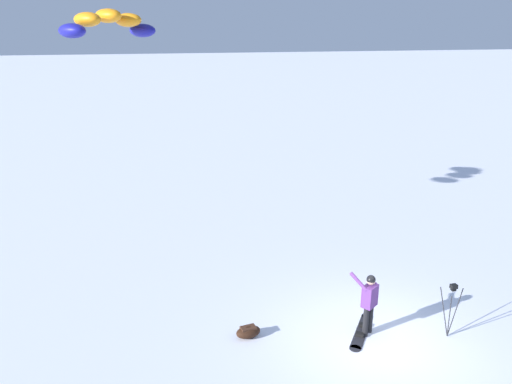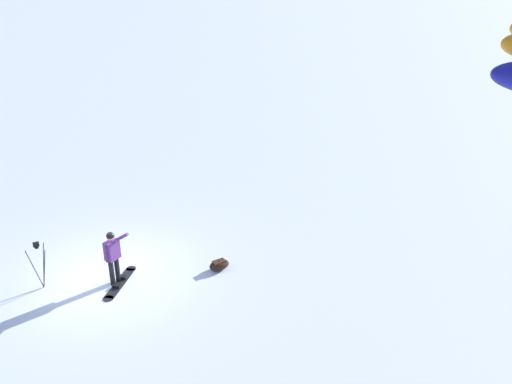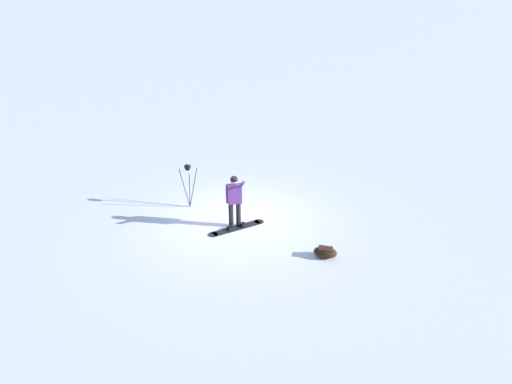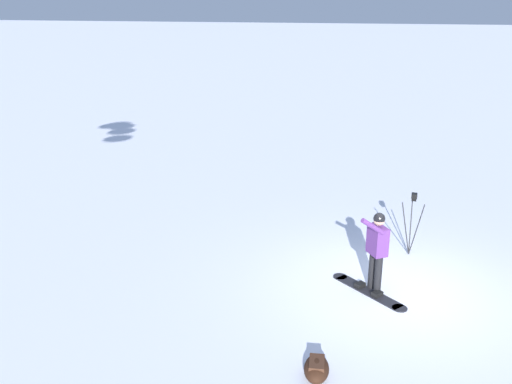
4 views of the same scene
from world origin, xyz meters
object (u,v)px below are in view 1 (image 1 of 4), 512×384
Objects in this scene: snowboard at (361,331)px; snowboarder at (369,299)px; gear_bag_large at (248,332)px; traction_kite at (109,23)px; camera_tripod at (452,300)px.

snowboarder is at bearing 46.70° from snowboard.
gear_bag_large is at bearing -101.97° from snowboarder.
gear_bag_large is (7.17, 2.73, -7.24)m from traction_kite.
snowboard is (-0.09, -0.10, -0.95)m from snowboarder.
snowboarder is 11.55m from traction_kite.
snowboarder is 2.46× the size of gear_bag_large.
camera_tripod reaches higher than gear_bag_large.
snowboarder is 0.49× the size of traction_kite.
traction_kite reaches higher than camera_tripod.
snowboarder reaches higher than camera_tripod.
snowboard is at bearing 79.40° from gear_bag_large.
traction_kite is at bearing -144.31° from snowboard.
gear_bag_large is 4.99m from camera_tripod.
gear_bag_large is at bearing -100.60° from snowboard.
traction_kite reaches higher than snowboarder.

